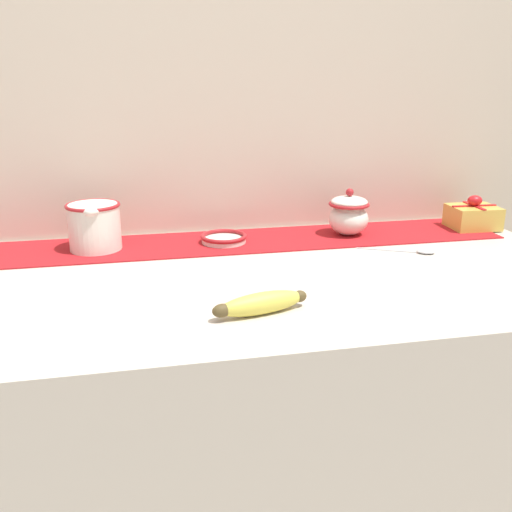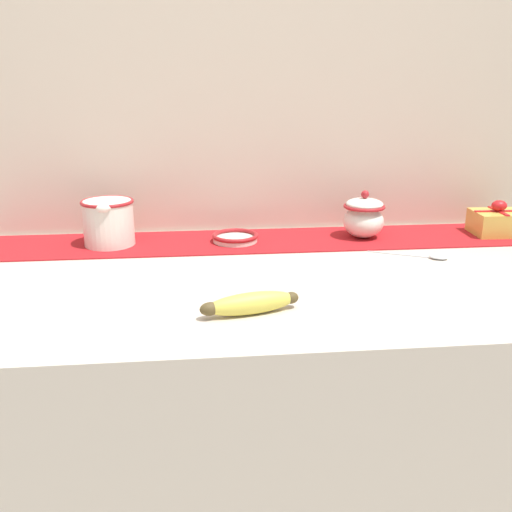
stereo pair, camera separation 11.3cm
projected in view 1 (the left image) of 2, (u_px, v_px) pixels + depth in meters
name	position (u px, v px, depth m)	size (l,w,h in m)	color
countertop	(258.00, 459.00, 1.32)	(1.44, 0.72, 0.91)	beige
back_wall	(227.00, 116.00, 1.45)	(2.24, 0.04, 2.40)	beige
table_runner	(238.00, 241.00, 1.40)	(1.33, 0.22, 0.00)	#A8191E
cream_pitcher	(94.00, 225.00, 1.32)	(0.12, 0.15, 0.11)	white
sugar_bowl	(349.00, 214.00, 1.45)	(0.10, 0.10, 0.12)	white
small_dish	(224.00, 238.00, 1.39)	(0.11, 0.11, 0.02)	white
banana	(261.00, 303.00, 0.97)	(0.18, 0.08, 0.04)	#DBCC4C
spoon	(421.00, 251.00, 1.32)	(0.17, 0.09, 0.01)	silver
gift_box	(473.00, 216.00, 1.52)	(0.13, 0.11, 0.09)	gold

